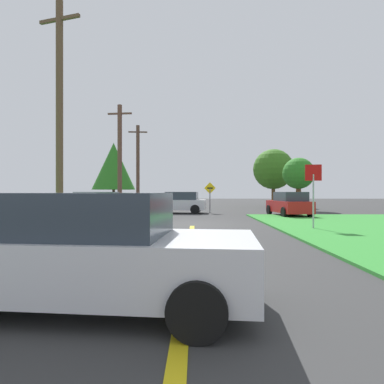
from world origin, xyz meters
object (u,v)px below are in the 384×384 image
car_on_crossroad (289,204)px  utility_pole_mid (120,158)px  direction_sign (210,194)px  car_behind_on_main_road (91,250)px  car_approaching_junction (179,203)px  stop_sign (313,185)px  oak_tree_left (273,169)px  parked_car_near_building (102,206)px  oak_tree_right (114,166)px  utility_pole_far (138,166)px  utility_pole_near (59,114)px  pine_tree_center (298,174)px

car_on_crossroad → utility_pole_mid: bearing=74.6°
utility_pole_mid → direction_sign: utility_pole_mid is taller
car_behind_on_main_road → utility_pole_mid: 19.93m
car_approaching_junction → direction_sign: bearing=-170.5°
stop_sign → car_approaching_junction: bearing=-56.1°
oak_tree_left → parked_car_near_building: bearing=-131.2°
car_on_crossroad → direction_sign: direction_sign is taller
car_behind_on_main_road → direction_sign: (2.55, 20.38, 0.66)m
stop_sign → oak_tree_right: (-14.31, 22.52, 2.57)m
stop_sign → utility_pole_far: utility_pole_far is taller
oak_tree_left → utility_pole_mid: bearing=-140.6°
car_approaching_junction → utility_pole_near: (-3.91, -12.40, 3.83)m
car_on_crossroad → pine_tree_center: pine_tree_center is taller
utility_pole_far → direction_sign: (6.67, -6.23, -2.64)m
car_behind_on_main_road → oak_tree_left: size_ratio=0.74×
car_behind_on_main_road → car_on_crossroad: bearing=71.0°
stop_sign → utility_pole_near: (-10.26, -1.55, 2.69)m
utility_pole_near → direction_sign: utility_pole_near is taller
oak_tree_right → oak_tree_left: bearing=-3.9°
parked_car_near_building → pine_tree_center: (14.48, 8.96, 2.38)m
car_approaching_junction → utility_pole_far: 8.36m
pine_tree_center → stop_sign: bearing=-105.1°
parked_car_near_building → utility_pole_far: utility_pole_far is taller
utility_pole_mid → oak_tree_right: bearing=106.2°
car_on_crossroad → pine_tree_center: (2.67, 6.50, 2.38)m
direction_sign → oak_tree_right: (-10.36, 11.52, 3.04)m
direction_sign → oak_tree_left: bearing=54.7°
car_behind_on_main_road → oak_tree_right: oak_tree_right is taller
parked_car_near_building → oak_tree_right: size_ratio=0.59×
utility_pole_mid → direction_sign: bearing=9.8°
car_approaching_junction → oak_tree_left: (9.70, 10.46, 3.26)m
car_approaching_junction → oak_tree_left: 14.63m
car_approaching_junction → pine_tree_center: pine_tree_center is taller
utility_pole_mid → pine_tree_center: 15.19m
direction_sign → pine_tree_center: bearing=22.9°
direction_sign → oak_tree_left: (7.30, 10.31, 2.60)m
oak_tree_left → car_behind_on_main_road: bearing=-107.8°
car_approaching_junction → utility_pole_near: 13.56m
parked_car_near_building → utility_pole_near: 7.90m
car_behind_on_main_road → parked_car_near_building: same height
utility_pole_far → car_on_crossroad: bearing=-38.6°
stop_sign → oak_tree_left: size_ratio=0.45×
utility_pole_mid → utility_pole_far: size_ratio=1.00×
stop_sign → direction_sign: bearing=-66.7°
car_on_crossroad → car_approaching_junction: bearing=62.4°
car_on_crossroad → utility_pole_mid: 12.44m
parked_car_near_building → utility_pole_far: (-0.00, 11.89, 3.30)m
car_approaching_junction → utility_pole_mid: (-4.28, -1.01, 3.30)m
car_behind_on_main_road → utility_pole_near: 9.49m
utility_pole_far → direction_sign: 9.50m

